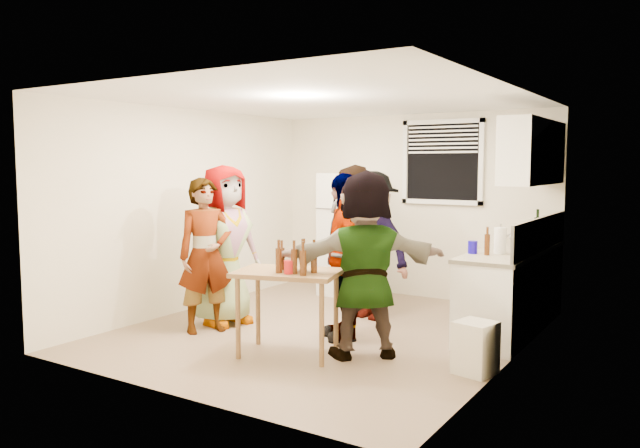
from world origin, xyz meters
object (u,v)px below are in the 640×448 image
Objects in this scene: beer_bottle_counter at (487,255)px; kettle at (518,245)px; beer_bottle_table at (282,269)px; guest_stripe at (207,331)px; red_cup at (289,274)px; guest_grey at (226,323)px; guest_back_right at (370,318)px; guest_black at (344,338)px; blue_cup at (472,254)px; serving_table at (288,355)px; wine_bottle at (537,241)px; guest_orange at (364,356)px; trash_bin at (475,345)px; refrigerator at (351,234)px; guest_back_left at (352,309)px.

kettle is at bearing 87.17° from beer_bottle_counter.
beer_bottle_table is 1.42m from guest_stripe.
red_cup is 0.07× the size of guest_grey.
guest_grey is at bearing -125.75° from guest_back_right.
guest_black reaches higher than guest_stripe.
blue_cup is 2.87m from guest_grey.
beer_bottle_table is (-0.09, 0.03, 0.82)m from serving_table.
wine_bottle is 4.01m from guest_stripe.
serving_table is at bearing -138.83° from kettle.
guest_grey is at bearing -125.78° from guest_black.
guest_grey is 1.45m from guest_black.
blue_cup is 0.08× the size of guest_back_right.
beer_bottle_counter is (-0.05, -1.01, 0.00)m from kettle.
guest_grey is (-1.20, 0.55, -0.82)m from beer_bottle_table.
guest_stripe is 1.88m from guest_orange.
wine_bottle reaches higher than guest_stripe.
trash_bin is 0.26× the size of guest_orange.
guest_grey is 1.05× the size of guest_black.
guest_back_right is at bearing -170.87° from kettle.
refrigerator is 6.90× the size of kettle.
wine_bottle is 1.34× the size of beer_bottle_counter.
beer_bottle_table reaches higher than guest_orange.
guest_black is at bearing -19.79° from guest_back_left.
beer_bottle_counter is at bearing -95.91° from wine_bottle.
blue_cup is at bearing 110.76° from trash_bin.
trash_bin is 2.60m from guest_back_left.
guest_grey is at bearing -141.35° from wine_bottle.
refrigerator is 2.70m from beer_bottle_counter.
beer_bottle_table is at bearing -120.60° from wine_bottle.
beer_bottle_counter reaches higher than guest_orange.
blue_cup is 1.29m from trash_bin.
wine_bottle is 3.33m from beer_bottle_table.
beer_bottle_table reaches higher than guest_black.
refrigerator is 0.96× the size of guest_orange.
kettle is 1.00m from blue_cup.
wine_bottle reaches higher than guest_back_right.
beer_bottle_table reaches higher than guest_stripe.
kettle is 2.13m from trash_bin.
guest_orange reaches higher than guest_black.
guest_black is at bearing 72.44° from beer_bottle_table.
beer_bottle_counter is 1.74m from guest_back_right.
guest_black is (0.17, -0.90, 0.00)m from guest_back_right.
refrigerator reaches higher than beer_bottle_counter.
kettle is at bearing -102.81° from wine_bottle.
trash_bin is 2.95m from guest_stripe.
guest_black is (0.04, 0.93, -0.82)m from red_cup.
beer_bottle_counter is at bearing 42.51° from beer_bottle_table.
guest_grey is 1.03× the size of guest_orange.
guest_back_left is at bearing 101.54° from serving_table.
red_cup is at bearing -130.46° from beer_bottle_counter.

